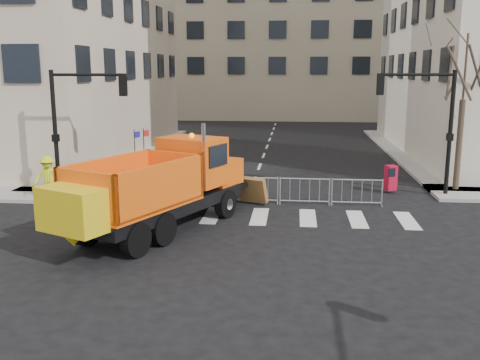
# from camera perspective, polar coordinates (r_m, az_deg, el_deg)

# --- Properties ---
(ground) EXTENTS (120.00, 120.00, 0.00)m
(ground) POSITION_cam_1_polar(r_m,az_deg,el_deg) (14.96, -2.04, -9.49)
(ground) COLOR black
(ground) RESTS_ON ground
(sidewalk_back) EXTENTS (64.00, 5.00, 0.15)m
(sidewalk_back) POSITION_cam_1_polar(r_m,az_deg,el_deg) (23.02, 0.85, -1.69)
(sidewalk_back) COLOR gray
(sidewalk_back) RESTS_ON ground
(building_far) EXTENTS (30.00, 18.00, 24.00)m
(building_far) POSITION_cam_1_polar(r_m,az_deg,el_deg) (66.17, 4.35, 17.40)
(building_far) COLOR tan
(building_far) RESTS_ON ground
(traffic_light_left) EXTENTS (0.18, 0.18, 5.40)m
(traffic_light_left) POSITION_cam_1_polar(r_m,az_deg,el_deg) (23.68, -19.08, 4.50)
(traffic_light_left) COLOR black
(traffic_light_left) RESTS_ON ground
(traffic_light_right) EXTENTS (0.18, 0.18, 5.40)m
(traffic_light_right) POSITION_cam_1_polar(r_m,az_deg,el_deg) (24.37, 21.49, 4.52)
(traffic_light_right) COLOR black
(traffic_light_right) RESTS_ON ground
(crowd_barriers) EXTENTS (12.60, 0.60, 1.10)m
(crowd_barriers) POSITION_cam_1_polar(r_m,az_deg,el_deg) (22.12, -1.28, -0.98)
(crowd_barriers) COLOR #9EA0A5
(crowd_barriers) RESTS_ON ground
(street_tree) EXTENTS (3.00, 3.00, 7.50)m
(street_tree) POSITION_cam_1_polar(r_m,az_deg,el_deg) (25.43, 22.61, 7.08)
(street_tree) COLOR #382B21
(street_tree) RESTS_ON ground
(plow_truck) EXTENTS (6.14, 9.53, 3.63)m
(plow_truck) POSITION_cam_1_polar(r_m,az_deg,el_deg) (18.03, -8.83, -0.59)
(plow_truck) COLOR black
(plow_truck) RESTS_ON ground
(cop_a) EXTENTS (0.72, 0.66, 1.64)m
(cop_a) POSITION_cam_1_polar(r_m,az_deg,el_deg) (21.55, -2.80, -0.60)
(cop_a) COLOR black
(cop_a) RESTS_ON ground
(cop_b) EXTENTS (0.99, 0.84, 1.80)m
(cop_b) POSITION_cam_1_polar(r_m,az_deg,el_deg) (21.51, -2.27, -0.41)
(cop_b) COLOR black
(cop_b) RESTS_ON ground
(cop_c) EXTENTS (0.99, 1.08, 1.78)m
(cop_c) POSITION_cam_1_polar(r_m,az_deg,el_deg) (21.50, -2.07, -0.44)
(cop_c) COLOR black
(cop_c) RESTS_ON ground
(worker) EXTENTS (1.29, 0.93, 1.79)m
(worker) POSITION_cam_1_polar(r_m,az_deg,el_deg) (23.44, -19.80, 0.28)
(worker) COLOR #E6F51C
(worker) RESTS_ON sidewalk_back
(newspaper_box) EXTENTS (0.57, 0.55, 1.10)m
(newspaper_box) POSITION_cam_1_polar(r_m,az_deg,el_deg) (24.63, 15.78, 0.24)
(newspaper_box) COLOR #BB0E2C
(newspaper_box) RESTS_ON sidewalk_back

